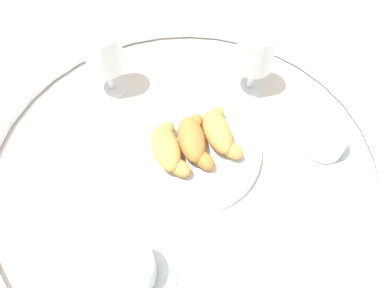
{
  "coord_description": "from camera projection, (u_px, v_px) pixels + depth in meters",
  "views": [
    {
      "loc": [
        0.28,
        -0.25,
        0.56
      ],
      "look_at": [
        0.0,
        0.02,
        0.03
      ],
      "focal_mm": 33.53,
      "sensor_mm": 36.0,
      "label": 1
    }
  ],
  "objects": [
    {
      "name": "coffee_cup_near",
      "position": [
        325.0,
        141.0,
        0.66
      ],
      "size": [
        0.14,
        0.14,
        0.06
      ],
      "color": "silver",
      "rests_on": "ground_plane"
    },
    {
      "name": "pastry_plate",
      "position": [
        192.0,
        149.0,
        0.67
      ],
      "size": [
        0.26,
        0.26,
        0.02
      ],
      "color": "silver",
      "rests_on": "ground_plane"
    },
    {
      "name": "juice_glass_left",
      "position": [
        255.0,
        53.0,
        0.71
      ],
      "size": [
        0.08,
        0.08,
        0.14
      ],
      "color": "white",
      "rests_on": "ground_plane"
    },
    {
      "name": "coffee_cup_far",
      "position": [
        130.0,
        272.0,
        0.52
      ],
      "size": [
        0.14,
        0.14,
        0.06
      ],
      "color": "silver",
      "rests_on": "ground_plane"
    },
    {
      "name": "croissant_extra",
      "position": [
        219.0,
        132.0,
        0.66
      ],
      "size": [
        0.12,
        0.1,
        0.04
      ],
      "color": "#D6994C",
      "rests_on": "pastry_plate"
    },
    {
      "name": "folded_napkin",
      "position": [
        173.0,
        65.0,
        0.82
      ],
      "size": [
        0.12,
        0.12,
        0.01
      ],
      "primitive_type": "cube",
      "rotation": [
        0.0,
        0.0,
        -0.1
      ],
      "color": "silver",
      "rests_on": "ground_plane"
    },
    {
      "name": "ground_plane",
      "position": [
        185.0,
        158.0,
        0.67
      ],
      "size": [
        2.2,
        2.2,
        0.0
      ],
      "primitive_type": "plane",
      "color": "silver"
    },
    {
      "name": "croissant_small",
      "position": [
        194.0,
        140.0,
        0.65
      ],
      "size": [
        0.12,
        0.11,
        0.04
      ],
      "color": "#BC7A38",
      "rests_on": "pastry_plate"
    },
    {
      "name": "croissant_large",
      "position": [
        168.0,
        148.0,
        0.64
      ],
      "size": [
        0.12,
        0.1,
        0.04
      ],
      "color": "#D6994C",
      "rests_on": "pastry_plate"
    },
    {
      "name": "table_chrome_rim",
      "position": [
        185.0,
        154.0,
        0.66
      ],
      "size": [
        0.75,
        0.75,
        0.02
      ],
      "primitive_type": "torus",
      "color": "silver",
      "rests_on": "ground_plane"
    },
    {
      "name": "juice_glass_right",
      "position": [
        104.0,
        54.0,
        0.71
      ],
      "size": [
        0.08,
        0.08,
        0.14
      ],
      "color": "white",
      "rests_on": "ground_plane"
    }
  ]
}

